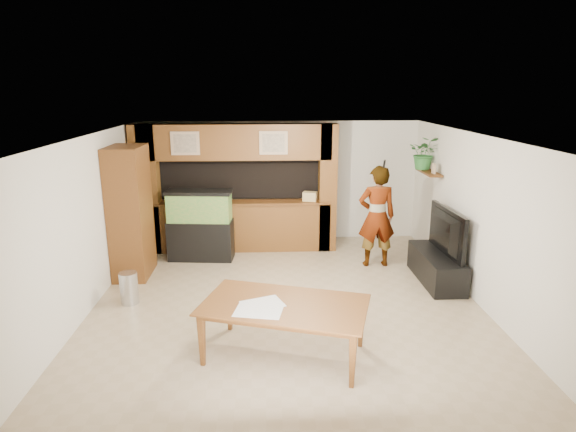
{
  "coord_description": "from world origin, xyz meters",
  "views": [
    {
      "loc": [
        -0.31,
        -7.11,
        3.31
      ],
      "look_at": [
        0.05,
        0.6,
        1.22
      ],
      "focal_mm": 30.0,
      "sensor_mm": 36.0,
      "label": 1
    }
  ],
  "objects_px": {
    "pantry_cabinet": "(130,212)",
    "dining_table": "(284,331)",
    "aquarium": "(200,226)",
    "person": "(377,216)",
    "television": "(439,232)"
  },
  "relations": [
    {
      "from": "pantry_cabinet",
      "to": "aquarium",
      "type": "distance_m",
      "value": 1.43
    },
    {
      "from": "pantry_cabinet",
      "to": "person",
      "type": "relative_size",
      "value": 1.21
    },
    {
      "from": "pantry_cabinet",
      "to": "television",
      "type": "height_order",
      "value": "pantry_cabinet"
    },
    {
      "from": "person",
      "to": "dining_table",
      "type": "bearing_deg",
      "value": 58.79
    },
    {
      "from": "aquarium",
      "to": "pantry_cabinet",
      "type": "bearing_deg",
      "value": -140.49
    },
    {
      "from": "pantry_cabinet",
      "to": "aquarium",
      "type": "bearing_deg",
      "value": 34.44
    },
    {
      "from": "pantry_cabinet",
      "to": "dining_table",
      "type": "height_order",
      "value": "pantry_cabinet"
    },
    {
      "from": "television",
      "to": "dining_table",
      "type": "bearing_deg",
      "value": 127.64
    },
    {
      "from": "pantry_cabinet",
      "to": "dining_table",
      "type": "relative_size",
      "value": 1.15
    },
    {
      "from": "dining_table",
      "to": "television",
      "type": "bearing_deg",
      "value": 57.22
    },
    {
      "from": "aquarium",
      "to": "person",
      "type": "relative_size",
      "value": 0.72
    },
    {
      "from": "television",
      "to": "person",
      "type": "distance_m",
      "value": 1.23
    },
    {
      "from": "pantry_cabinet",
      "to": "dining_table",
      "type": "bearing_deg",
      "value": -48.23
    },
    {
      "from": "television",
      "to": "person",
      "type": "height_order",
      "value": "person"
    },
    {
      "from": "aquarium",
      "to": "person",
      "type": "bearing_deg",
      "value": -3.22
    }
  ]
}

